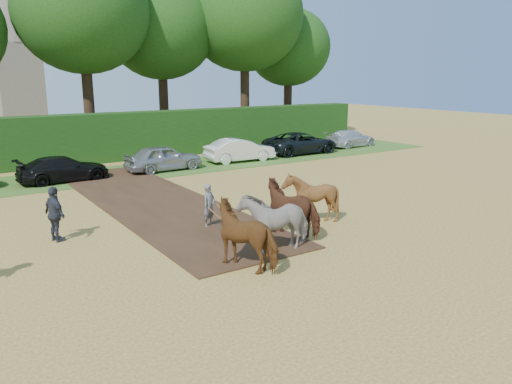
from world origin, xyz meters
The scene contains 9 objects.
ground centered at (0.00, 0.00, 0.00)m, with size 120.00×120.00×0.00m, color gold.
earth_strip centered at (1.50, 7.00, 0.03)m, with size 4.50×17.00×0.05m, color #472D1C.
grass_verge centered at (0.00, 14.00, 0.01)m, with size 50.00×5.00×0.03m, color #38601E.
hedgerow centered at (0.00, 18.50, 1.50)m, with size 46.00×1.60×3.00m, color #14380F.
spectator_far centered at (-3.16, 3.94, 0.92)m, with size 1.08×0.45×1.84m, color #292D37.
plough_team centered at (3.04, -0.12, 0.94)m, with size 6.24×5.48×1.89m.
parked_cars centered at (4.12, 13.98, 0.69)m, with size 41.21×3.17×1.49m.
treeline centered at (-1.69, 21.69, 8.97)m, with size 48.70×10.60×14.21m.
church centered at (4.00, 55.00, 13.73)m, with size 5.20×5.20×27.00m.
Camera 1 is at (-6.35, -12.72, 5.38)m, focal length 35.00 mm.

